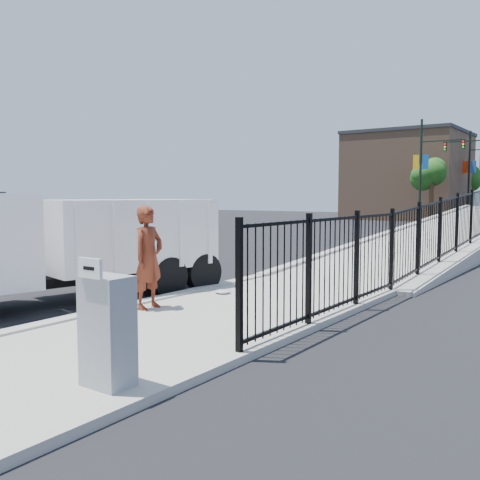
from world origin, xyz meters
The scene contains 15 objects.
ground centered at (0.00, 0.00, 0.00)m, with size 120.00×120.00×0.00m, color black.
sidewalk centered at (1.93, -2.00, 0.06)m, with size 3.55×12.00×0.12m, color #9E998E.
curb centered at (0.00, -2.00, 0.08)m, with size 0.30×12.00×0.16m, color #ADAAA3.
ramp centered at (2.12, 16.00, 0.00)m, with size 3.95×24.00×1.70m, color #9E998E.
iron_fence centered at (3.55, 12.00, 0.90)m, with size 0.10×28.00×1.80m, color black.
truck centered at (-1.82, -0.94, 1.32)m, with size 3.67×7.17×2.35m.
worker centered at (0.50, -0.67, 1.09)m, with size 0.71×0.47×1.94m, color maroon.
utility_cabinet centered at (3.10, -3.92, 0.75)m, with size 0.55×0.40×1.25m, color gray.
arrow_sign centered at (3.10, -4.14, 1.48)m, with size 0.35×0.04×0.22m, color white.
debris centered at (0.72, 1.37, 0.16)m, with size 0.35×0.35×0.09m, color silver.
light_pole_0 centered at (-4.34, 33.38, 4.36)m, with size 3.77×0.22×8.00m.
light_pole_2 centered at (-2.97, 43.19, 4.36)m, with size 3.78×0.22×8.00m.
tree_0 centered at (-4.66, 36.52, 3.92)m, with size 2.25×2.25×5.13m.
tree_2 centered at (-4.69, 49.43, 3.93)m, with size 2.41×2.41×5.20m.
building centered at (-9.00, 44.00, 4.00)m, with size 10.00×10.00×8.00m, color #8C664C.
Camera 1 is at (7.70, -7.85, 2.26)m, focal length 40.00 mm.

